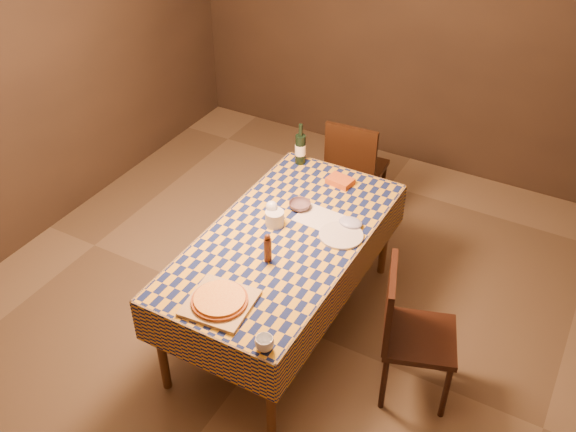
{
  "coord_description": "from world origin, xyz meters",
  "views": [
    {
      "loc": [
        1.55,
        -2.73,
        3.28
      ],
      "look_at": [
        0.0,
        0.05,
        0.9
      ],
      "focal_mm": 40.0,
      "sensor_mm": 36.0,
      "label": 1
    }
  ],
  "objects_px": {
    "wine_bottle": "(300,149)",
    "pizza": "(220,300)",
    "bowl": "(300,205)",
    "chair_far": "(354,166)",
    "chair_right": "(407,327)",
    "cutting_board": "(220,303)",
    "white_plate": "(341,235)",
    "dining_table": "(284,246)"
  },
  "relations": [
    {
      "from": "wine_bottle",
      "to": "pizza",
      "type": "bearing_deg",
      "value": -78.43
    },
    {
      "from": "bowl",
      "to": "wine_bottle",
      "type": "distance_m",
      "value": 0.58
    },
    {
      "from": "chair_far",
      "to": "wine_bottle",
      "type": "bearing_deg",
      "value": -112.84
    },
    {
      "from": "chair_right",
      "to": "wine_bottle",
      "type": "bearing_deg",
      "value": 142.22
    },
    {
      "from": "pizza",
      "to": "chair_far",
      "type": "bearing_deg",
      "value": 92.59
    },
    {
      "from": "cutting_board",
      "to": "bowl",
      "type": "relative_size",
      "value": 2.43
    },
    {
      "from": "pizza",
      "to": "chair_right",
      "type": "relative_size",
      "value": 0.35
    },
    {
      "from": "pizza",
      "to": "wine_bottle",
      "type": "relative_size",
      "value": 1.02
    },
    {
      "from": "pizza",
      "to": "wine_bottle",
      "type": "xyz_separation_m",
      "value": [
        -0.31,
        1.52,
        0.08
      ]
    },
    {
      "from": "bowl",
      "to": "wine_bottle",
      "type": "height_order",
      "value": "wine_bottle"
    },
    {
      "from": "wine_bottle",
      "to": "white_plate",
      "type": "distance_m",
      "value": 0.91
    },
    {
      "from": "wine_bottle",
      "to": "chair_right",
      "type": "distance_m",
      "value": 1.58
    },
    {
      "from": "dining_table",
      "to": "chair_right",
      "type": "relative_size",
      "value": 1.98
    },
    {
      "from": "white_plate",
      "to": "dining_table",
      "type": "bearing_deg",
      "value": -150.3
    },
    {
      "from": "pizza",
      "to": "bowl",
      "type": "relative_size",
      "value": 2.24
    },
    {
      "from": "pizza",
      "to": "cutting_board",
      "type": "bearing_deg",
      "value": 0.0
    },
    {
      "from": "pizza",
      "to": "chair_right",
      "type": "distance_m",
      "value": 1.11
    },
    {
      "from": "wine_bottle",
      "to": "chair_far",
      "type": "xyz_separation_m",
      "value": [
        0.22,
        0.52,
        -0.37
      ]
    },
    {
      "from": "bowl",
      "to": "wine_bottle",
      "type": "relative_size",
      "value": 0.46
    },
    {
      "from": "wine_bottle",
      "to": "chair_right",
      "type": "bearing_deg",
      "value": -37.78
    },
    {
      "from": "pizza",
      "to": "bowl",
      "type": "distance_m",
      "value": 1.01
    },
    {
      "from": "dining_table",
      "to": "wine_bottle",
      "type": "xyz_separation_m",
      "value": [
        -0.33,
        0.82,
        0.2
      ]
    },
    {
      "from": "cutting_board",
      "to": "pizza",
      "type": "bearing_deg",
      "value": 0.0
    },
    {
      "from": "white_plate",
      "to": "chair_far",
      "type": "bearing_deg",
      "value": 109.78
    },
    {
      "from": "pizza",
      "to": "bowl",
      "type": "height_order",
      "value": "pizza"
    },
    {
      "from": "dining_table",
      "to": "chair_right",
      "type": "height_order",
      "value": "chair_right"
    },
    {
      "from": "bowl",
      "to": "chair_far",
      "type": "relative_size",
      "value": 0.16
    },
    {
      "from": "wine_bottle",
      "to": "chair_right",
      "type": "xyz_separation_m",
      "value": [
        1.21,
        -0.94,
        -0.37
      ]
    },
    {
      "from": "cutting_board",
      "to": "white_plate",
      "type": "height_order",
      "value": "cutting_board"
    },
    {
      "from": "dining_table",
      "to": "wine_bottle",
      "type": "bearing_deg",
      "value": 111.64
    },
    {
      "from": "dining_table",
      "to": "chair_right",
      "type": "xyz_separation_m",
      "value": [
        0.89,
        -0.12,
        -0.17
      ]
    },
    {
      "from": "chair_right",
      "to": "chair_far",
      "type": "bearing_deg",
      "value": 124.3
    },
    {
      "from": "cutting_board",
      "to": "chair_right",
      "type": "xyz_separation_m",
      "value": [
        0.9,
        0.57,
        -0.26
      ]
    },
    {
      "from": "pizza",
      "to": "chair_far",
      "type": "xyz_separation_m",
      "value": [
        -0.09,
        2.03,
        -0.28
      ]
    },
    {
      "from": "cutting_board",
      "to": "wine_bottle",
      "type": "xyz_separation_m",
      "value": [
        -0.31,
        1.52,
        0.11
      ]
    },
    {
      "from": "wine_bottle",
      "to": "chair_far",
      "type": "bearing_deg",
      "value": 67.16
    },
    {
      "from": "bowl",
      "to": "wine_bottle",
      "type": "xyz_separation_m",
      "value": [
        -0.27,
        0.5,
        0.1
      ]
    },
    {
      "from": "cutting_board",
      "to": "bowl",
      "type": "height_order",
      "value": "bowl"
    },
    {
      "from": "white_plate",
      "to": "chair_far",
      "type": "relative_size",
      "value": 0.3
    },
    {
      "from": "wine_bottle",
      "to": "chair_right",
      "type": "height_order",
      "value": "wine_bottle"
    },
    {
      "from": "cutting_board",
      "to": "chair_right",
      "type": "bearing_deg",
      "value": 32.48
    },
    {
      "from": "cutting_board",
      "to": "chair_far",
      "type": "xyz_separation_m",
      "value": [
        -0.09,
        2.03,
        -0.26
      ]
    }
  ]
}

